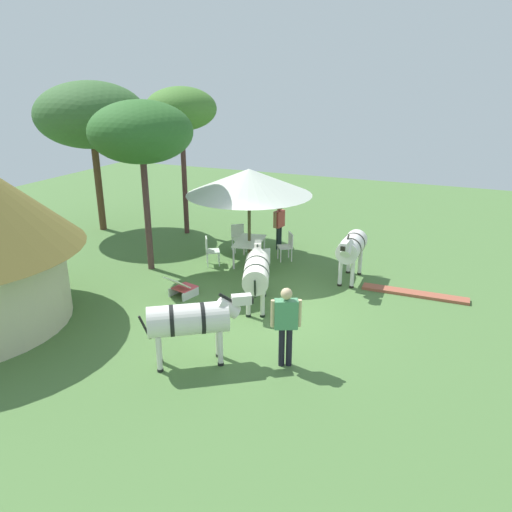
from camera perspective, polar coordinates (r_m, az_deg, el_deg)
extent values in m
plane|color=#4C733A|center=(12.77, 0.51, -6.00)|extent=(36.00, 36.00, 0.00)
cylinder|color=#484326|center=(15.46, -0.78, 3.11)|extent=(0.10, 0.10, 2.22)
cone|color=silver|center=(15.09, -0.81, 8.57)|extent=(3.86, 3.86, 0.78)
cube|color=silver|center=(15.58, -0.77, 1.73)|extent=(1.55, 1.05, 0.04)
cylinder|color=silver|center=(15.18, -2.60, -0.26)|extent=(0.06, 0.06, 0.70)
cylinder|color=silver|center=(16.37, -1.40, 1.28)|extent=(0.06, 0.06, 0.70)
cylinder|color=silver|center=(15.02, -0.07, -0.46)|extent=(0.06, 0.06, 0.70)
cylinder|color=silver|center=(16.23, 0.95, 1.11)|extent=(0.06, 0.06, 0.70)
cube|color=white|center=(16.72, -1.96, 2.03)|extent=(0.61, 0.61, 0.04)
cube|color=white|center=(16.82, -2.15, 2.95)|extent=(0.32, 0.36, 0.45)
cylinder|color=white|center=(16.68, -1.15, 1.18)|extent=(0.04, 0.04, 0.45)
cylinder|color=white|center=(16.58, -2.41, 1.05)|extent=(0.04, 0.04, 0.45)
cylinder|color=white|center=(17.00, -1.51, 1.55)|extent=(0.04, 0.04, 0.45)
cylinder|color=white|center=(16.90, -2.74, 1.42)|extent=(0.04, 0.04, 0.45)
cube|color=silver|center=(15.55, -5.01, 0.57)|extent=(0.60, 0.59, 0.04)
cube|color=silver|center=(15.47, -5.74, 1.32)|extent=(0.39, 0.27, 0.45)
cylinder|color=silver|center=(15.82, -4.39, 0.06)|extent=(0.04, 0.04, 0.45)
cylinder|color=silver|center=(15.46, -4.27, -0.41)|extent=(0.04, 0.04, 0.45)
cylinder|color=silver|center=(15.80, -5.69, 0.00)|extent=(0.04, 0.04, 0.45)
cylinder|color=silver|center=(15.44, -5.60, -0.48)|extent=(0.04, 0.04, 0.45)
cube|color=silver|center=(14.62, 0.57, -0.63)|extent=(0.61, 0.61, 0.04)
cube|color=silver|center=(14.37, 0.81, -0.04)|extent=(0.32, 0.36, 0.45)
cylinder|color=silver|center=(14.81, -0.35, -1.29)|extent=(0.04, 0.04, 0.45)
cylinder|color=silver|center=(14.92, 1.04, -1.13)|extent=(0.04, 0.04, 0.45)
cylinder|color=silver|center=(14.49, 0.07, -1.78)|extent=(0.04, 0.04, 0.45)
cylinder|color=silver|center=(14.60, 1.49, -1.61)|extent=(0.04, 0.04, 0.45)
cube|color=white|center=(15.91, 3.35, 1.06)|extent=(0.60, 0.60, 0.04)
cube|color=white|center=(15.88, 4.03, 1.87)|extent=(0.38, 0.28, 0.45)
cylinder|color=white|center=(15.76, 2.87, 0.03)|extent=(0.04, 0.04, 0.45)
cylinder|color=white|center=(16.11, 2.54, 0.48)|extent=(0.04, 0.04, 0.45)
cylinder|color=white|center=(15.85, 4.14, 0.11)|extent=(0.04, 0.04, 0.45)
cylinder|color=white|center=(16.20, 3.78, 0.56)|extent=(0.04, 0.04, 0.45)
cylinder|color=black|center=(17.04, 2.79, 2.17)|extent=(0.12, 0.12, 0.79)
cylinder|color=black|center=(16.93, 2.53, 2.05)|extent=(0.12, 0.12, 0.79)
cube|color=#B5413B|center=(16.79, 2.70, 4.30)|extent=(0.46, 0.28, 0.56)
cylinder|color=#98784E|center=(16.98, 3.14, 4.53)|extent=(0.08, 0.08, 0.53)
cylinder|color=#98784E|center=(16.59, 2.24, 4.17)|extent=(0.08, 0.08, 0.53)
sphere|color=#98784E|center=(16.69, 2.72, 5.65)|extent=(0.21, 0.21, 0.21)
cylinder|color=black|center=(10.21, 2.97, -10.40)|extent=(0.13, 0.13, 0.86)
cylinder|color=black|center=(10.23, 3.84, -10.38)|extent=(0.13, 0.13, 0.86)
cube|color=#4A9060|center=(9.87, 3.49, -6.70)|extent=(0.39, 0.51, 0.61)
cylinder|color=#DBBA8B|center=(9.84, 1.96, -6.64)|extent=(0.09, 0.09, 0.57)
cylinder|color=#DBBA8B|center=(9.89, 5.02, -6.58)|extent=(0.09, 0.09, 0.57)
sphere|color=#DBBA8B|center=(9.68, 3.55, -4.37)|extent=(0.23, 0.23, 0.23)
cube|color=#CA454E|center=(13.54, -8.21, -3.62)|extent=(0.66, 0.64, 0.03)
cube|color=white|center=(13.28, -9.10, -3.05)|extent=(0.62, 0.63, 0.37)
cube|color=silver|center=(13.73, -9.11, -3.84)|extent=(0.60, 0.19, 0.22)
cube|color=silver|center=(13.38, -7.57, -4.40)|extent=(0.60, 0.19, 0.22)
cylinder|color=silver|center=(12.49, 0.04, -1.82)|extent=(1.72, 1.17, 0.64)
cylinder|color=black|center=(12.20, -0.02, -2.38)|extent=(0.31, 0.64, 0.65)
cylinder|color=black|center=(12.76, 0.10, -1.35)|extent=(0.31, 0.64, 0.65)
cylinder|color=silver|center=(13.18, 0.18, 0.19)|extent=(0.60, 0.46, 0.49)
cube|color=silver|center=(13.39, 0.23, 1.24)|extent=(0.44, 0.31, 0.20)
cube|color=black|center=(13.57, 0.26, 1.36)|extent=(0.15, 0.15, 0.12)
cube|color=black|center=(13.11, 0.18, 1.01)|extent=(0.36, 0.17, 0.28)
cylinder|color=silver|center=(13.29, -0.61, -3.23)|extent=(0.11, 0.11, 0.71)
cylinder|color=black|center=(13.42, -0.61, -4.52)|extent=(0.13, 0.13, 0.06)
cylinder|color=silver|center=(13.28, 0.91, -3.26)|extent=(0.11, 0.11, 0.71)
cylinder|color=black|center=(13.41, 0.90, -4.54)|extent=(0.13, 0.13, 0.06)
cylinder|color=silver|center=(12.18, -0.90, -5.48)|extent=(0.11, 0.11, 0.71)
cylinder|color=black|center=(12.33, -0.89, -6.85)|extent=(0.13, 0.13, 0.06)
cylinder|color=silver|center=(12.17, 0.76, -5.51)|extent=(0.11, 0.11, 0.71)
cylinder|color=black|center=(12.31, 0.75, -6.88)|extent=(0.13, 0.13, 0.06)
cylinder|color=black|center=(11.75, -0.12, -3.81)|extent=(0.24, 0.13, 0.53)
cylinder|color=silver|center=(10.06, -7.84, -7.25)|extent=(1.43, 1.69, 0.63)
cylinder|color=black|center=(10.05, -9.69, -7.37)|extent=(0.58, 0.43, 0.64)
cylinder|color=black|center=(10.07, -6.19, -7.13)|extent=(0.58, 0.43, 0.64)
cylinder|color=silver|center=(10.04, -3.27, -5.99)|extent=(0.53, 0.60, 0.49)
cube|color=silver|center=(10.01, -1.70, -5.04)|extent=(0.37, 0.43, 0.20)
cube|color=black|center=(10.05, -0.68, -5.11)|extent=(0.17, 0.17, 0.12)
cube|color=black|center=(9.95, -3.30, -4.95)|extent=(0.24, 0.33, 0.28)
cylinder|color=silver|center=(10.55, -4.37, -9.62)|extent=(0.11, 0.11, 0.79)
cylinder|color=black|center=(10.73, -4.32, -11.30)|extent=(0.13, 0.13, 0.06)
cylinder|color=silver|center=(10.25, -4.14, -10.56)|extent=(0.11, 0.11, 0.79)
cylinder|color=black|center=(10.44, -4.09, -12.27)|extent=(0.13, 0.13, 0.06)
cylinder|color=silver|center=(10.51, -11.13, -10.10)|extent=(0.11, 0.11, 0.79)
cylinder|color=black|center=(10.69, -11.00, -11.78)|extent=(0.13, 0.13, 0.06)
cylinder|color=silver|center=(10.21, -11.11, -11.06)|extent=(0.11, 0.11, 0.79)
cylinder|color=black|center=(10.39, -10.98, -12.77)|extent=(0.13, 0.13, 0.06)
cylinder|color=black|center=(10.11, -12.71, -8.06)|extent=(0.17, 0.22, 0.53)
cylinder|color=silver|center=(14.37, 11.01, 1.11)|extent=(1.42, 0.64, 0.62)
cylinder|color=black|center=(14.63, 11.25, 1.43)|extent=(0.09, 0.64, 0.64)
cylinder|color=black|center=(14.13, 10.79, 0.80)|extent=(0.09, 0.64, 0.64)
cylinder|color=silver|center=(13.65, 10.43, 0.94)|extent=(0.53, 0.28, 0.49)
cube|color=silver|center=(13.34, 10.20, 1.23)|extent=(0.40, 0.18, 0.20)
cube|color=black|center=(13.19, 10.02, 0.88)|extent=(0.12, 0.12, 0.12)
cube|color=black|center=(13.59, 10.48, 1.74)|extent=(0.37, 0.04, 0.28)
cylinder|color=silver|center=(14.06, 11.06, -2.09)|extent=(0.11, 0.11, 0.80)
cylinder|color=black|center=(14.20, 10.96, -3.48)|extent=(0.13, 0.13, 0.06)
cylinder|color=silver|center=(14.12, 9.70, -1.89)|extent=(0.11, 0.11, 0.80)
cylinder|color=black|center=(14.26, 9.61, -3.28)|extent=(0.13, 0.13, 0.06)
cylinder|color=silver|center=(15.05, 11.92, -0.66)|extent=(0.11, 0.11, 0.80)
cylinder|color=black|center=(15.18, 11.83, -1.98)|extent=(0.13, 0.13, 0.06)
cylinder|color=silver|center=(15.11, 10.65, -0.49)|extent=(0.11, 0.11, 0.80)
cylinder|color=black|center=(15.24, 10.57, -1.80)|extent=(0.13, 0.13, 0.06)
cylinder|color=black|center=(15.10, 11.60, 1.60)|extent=(0.24, 0.05, 0.53)
cylinder|color=#503523|center=(19.84, -17.66, 7.43)|extent=(0.26, 0.26, 3.22)
ellipsoid|color=#36602E|center=(19.48, -18.51, 15.19)|extent=(3.97, 3.97, 2.38)
cylinder|color=#4E3332|center=(15.15, -12.41, 4.46)|extent=(0.19, 0.19, 3.33)
ellipsoid|color=#2C6126|center=(14.71, -13.14, 13.78)|extent=(2.95, 2.95, 1.77)
cylinder|color=#4D2E2C|center=(18.56, -8.24, 8.37)|extent=(0.18, 0.18, 3.86)
ellipsoid|color=#43752D|center=(18.23, -8.66, 16.46)|extent=(2.51, 2.51, 1.51)
cube|color=#9F523B|center=(14.15, 17.81, -4.15)|extent=(0.41, 2.81, 0.08)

